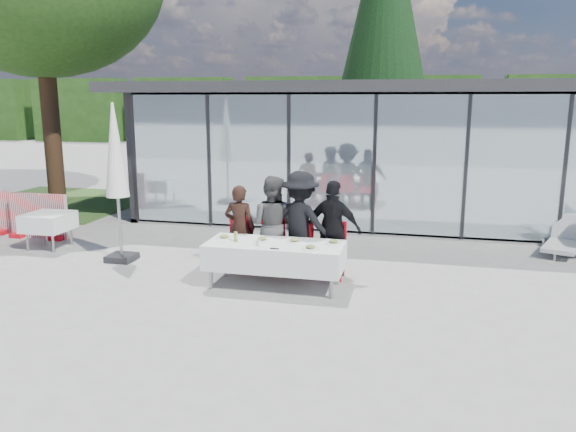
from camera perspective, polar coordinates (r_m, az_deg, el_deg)
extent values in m
plane|color=#9C9994|center=(9.24, -0.13, -7.56)|extent=(90.00, 90.00, 0.00)
cube|color=gray|center=(16.74, 13.06, 1.19)|extent=(14.00, 8.00, 0.10)
cube|color=black|center=(20.42, 13.38, 7.45)|extent=(14.00, 0.20, 3.20)
cube|color=black|center=(17.93, -9.48, 7.03)|extent=(0.20, 8.00, 3.20)
cube|color=silver|center=(12.58, 13.19, 4.86)|extent=(13.60, 0.06, 3.10)
cube|color=#2D2D30|center=(16.07, 13.60, 12.46)|extent=(14.80, 8.80, 0.24)
cube|color=#262628|center=(14.32, -15.27, 5.58)|extent=(0.08, 0.10, 3.10)
cube|color=#262628|center=(13.50, -7.98, 5.52)|extent=(0.08, 0.10, 3.10)
cube|color=#262628|center=(12.92, 0.11, 5.35)|extent=(0.08, 0.10, 3.10)
cube|color=#262628|center=(12.62, 8.76, 5.05)|extent=(0.08, 0.10, 3.10)
cube|color=#262628|center=(12.62, 17.61, 4.63)|extent=(0.08, 0.10, 3.10)
cube|color=#262628|center=(12.91, 26.26, 4.11)|extent=(0.08, 0.10, 3.10)
cube|color=red|center=(15.41, 3.73, 2.07)|extent=(0.45, 0.45, 0.90)
cube|color=red|center=(15.72, 9.44, 2.14)|extent=(0.45, 0.45, 0.90)
cube|color=red|center=(15.26, 18.70, 1.37)|extent=(0.45, 0.45, 0.90)
cube|color=red|center=(16.26, 25.52, 1.45)|extent=(0.45, 0.45, 0.90)
cube|color=#193711|center=(43.69, -20.30, 10.05)|extent=(6.50, 2.00, 4.40)
cube|color=#193711|center=(39.85, -10.50, 10.47)|extent=(6.50, 2.00, 4.40)
cube|color=#193711|center=(37.35, 1.00, 10.58)|extent=(6.50, 2.00, 4.40)
cube|color=#193711|center=(36.47, 13.57, 10.22)|extent=(6.50, 2.00, 4.40)
cube|color=#193711|center=(37.33, 26.10, 9.39)|extent=(6.50, 2.00, 4.40)
cube|color=white|center=(9.25, -1.33, -4.01)|extent=(2.26, 0.96, 0.42)
cylinder|color=gray|center=(9.29, -7.88, -5.26)|extent=(0.06, 0.06, 0.71)
cylinder|color=gray|center=(8.78, 4.44, -6.19)|extent=(0.06, 0.06, 0.71)
cylinder|color=gray|center=(9.91, -6.42, -4.11)|extent=(0.06, 0.06, 0.71)
cylinder|color=gray|center=(9.45, 5.12, -4.89)|extent=(0.06, 0.06, 0.71)
imported|color=black|center=(10.14, -4.93, -1.22)|extent=(0.59, 0.59, 1.56)
cube|color=red|center=(10.13, -5.08, -3.18)|extent=(0.44, 0.44, 0.05)
cube|color=red|center=(10.25, -4.75, -1.55)|extent=(0.44, 0.04, 0.55)
cylinder|color=red|center=(10.08, -6.35, -4.66)|extent=(0.04, 0.04, 0.43)
cylinder|color=red|center=(9.97, -4.40, -4.81)|extent=(0.04, 0.04, 0.43)
cylinder|color=red|center=(10.41, -5.69, -4.11)|extent=(0.04, 0.04, 0.43)
cylinder|color=red|center=(10.30, -3.79, -4.25)|extent=(0.04, 0.04, 0.43)
imported|color=#535353|center=(9.95, -1.65, -0.88)|extent=(0.95, 0.95, 1.75)
cube|color=red|center=(9.96, -1.79, -3.40)|extent=(0.44, 0.44, 0.05)
cube|color=red|center=(10.08, -1.50, -1.74)|extent=(0.44, 0.04, 0.55)
cylinder|color=red|center=(9.90, -3.07, -4.91)|extent=(0.04, 0.04, 0.43)
cylinder|color=red|center=(9.81, -1.04, -5.06)|extent=(0.04, 0.04, 0.43)
cylinder|color=red|center=(10.23, -2.50, -4.34)|extent=(0.04, 0.04, 0.43)
cylinder|color=red|center=(10.14, -0.53, -4.48)|extent=(0.04, 0.04, 0.43)
imported|color=black|center=(9.82, 1.27, -0.78)|extent=(1.44, 1.44, 1.84)
cube|color=red|center=(9.84, 1.13, -3.59)|extent=(0.44, 0.44, 0.05)
cube|color=red|center=(9.96, 1.38, -1.90)|extent=(0.44, 0.04, 0.55)
cylinder|color=red|center=(9.77, -0.14, -5.12)|extent=(0.04, 0.04, 0.43)
cylinder|color=red|center=(9.70, 1.94, -5.26)|extent=(0.04, 0.04, 0.43)
cylinder|color=red|center=(10.11, 0.34, -4.54)|extent=(0.04, 0.04, 0.43)
cylinder|color=red|center=(10.04, 2.35, -4.67)|extent=(0.04, 0.04, 0.43)
imported|color=black|center=(9.74, 4.63, -1.36)|extent=(1.19, 1.19, 1.70)
cube|color=red|center=(9.73, 4.50, -3.79)|extent=(0.44, 0.44, 0.05)
cube|color=red|center=(9.86, 4.70, -2.08)|extent=(0.44, 0.04, 0.55)
cylinder|color=red|center=(9.66, 3.25, -5.35)|extent=(0.04, 0.04, 0.43)
cylinder|color=red|center=(9.61, 5.37, -5.48)|extent=(0.04, 0.04, 0.43)
cylinder|color=red|center=(10.00, 3.62, -4.75)|extent=(0.04, 0.04, 0.43)
cylinder|color=red|center=(9.95, 5.67, -4.88)|extent=(0.04, 0.04, 0.43)
cylinder|color=white|center=(9.54, -6.49, -2.25)|extent=(0.28, 0.28, 0.01)
ellipsoid|color=tan|center=(9.53, -6.49, -2.05)|extent=(0.15, 0.15, 0.05)
cylinder|color=white|center=(9.33, -2.65, -2.50)|extent=(0.28, 0.28, 0.01)
ellipsoid|color=#466A28|center=(9.33, -2.65, -2.30)|extent=(0.15, 0.15, 0.05)
cylinder|color=white|center=(9.25, 0.66, -2.62)|extent=(0.28, 0.28, 0.01)
ellipsoid|color=tan|center=(9.24, 0.66, -2.42)|extent=(0.15, 0.15, 0.05)
cylinder|color=white|center=(9.18, 4.64, -2.77)|extent=(0.28, 0.28, 0.01)
ellipsoid|color=#466A28|center=(9.17, 4.64, -2.56)|extent=(0.15, 0.15, 0.05)
cylinder|color=white|center=(8.84, 2.31, -3.33)|extent=(0.28, 0.28, 0.01)
ellipsoid|color=#466A28|center=(8.83, 2.32, -3.12)|extent=(0.15, 0.15, 0.05)
cylinder|color=#81A645|center=(9.31, -5.35, -2.09)|extent=(0.06, 0.06, 0.16)
cylinder|color=silver|center=(9.01, -3.01, -2.75)|extent=(0.07, 0.07, 0.10)
cube|color=black|center=(8.83, -1.38, -3.33)|extent=(0.14, 0.03, 0.01)
cube|color=white|center=(12.65, -23.19, -0.54)|extent=(0.86, 0.86, 0.36)
cylinder|color=gray|center=(12.64, -25.01, -1.64)|extent=(0.05, 0.05, 0.72)
cylinder|color=gray|center=(12.28, -22.81, -1.82)|extent=(0.05, 0.05, 0.72)
cylinder|color=gray|center=(13.10, -23.41, -1.05)|extent=(0.05, 0.05, 0.72)
cylinder|color=gray|center=(12.76, -21.24, -1.21)|extent=(0.05, 0.05, 0.72)
cube|color=red|center=(13.27, 22.64, -0.44)|extent=(0.62, 0.62, 0.05)
cube|color=red|center=(13.10, 23.43, 0.47)|extent=(0.34, 0.34, 0.55)
cylinder|color=red|center=(13.11, 21.91, -1.57)|extent=(0.04, 0.04, 0.43)
cylinder|color=red|center=(13.17, 23.45, -1.64)|extent=(0.04, 0.04, 0.43)
cylinder|color=red|center=(13.46, 21.69, -1.22)|extent=(0.04, 0.04, 0.43)
cylinder|color=red|center=(13.52, 23.20, -1.29)|extent=(0.04, 0.04, 0.43)
cube|color=black|center=(11.32, -16.52, -4.06)|extent=(0.50, 0.50, 0.12)
cylinder|color=gray|center=(11.04, -16.92, 2.39)|extent=(0.06, 0.06, 2.70)
cone|color=white|center=(10.95, -17.16, 6.41)|extent=(0.44, 0.44, 1.74)
cube|color=red|center=(13.70, -23.98, 0.03)|extent=(1.40, 0.12, 1.00)
cube|color=red|center=(14.09, -25.45, -1.67)|extent=(0.30, 0.45, 0.10)
cube|color=red|center=(13.49, -22.13, -1.95)|extent=(0.30, 0.45, 0.10)
cube|color=red|center=(14.58, -26.93, -1.38)|extent=(0.30, 0.45, 0.10)
cube|color=silver|center=(12.54, 26.11, -2.69)|extent=(1.03, 1.43, 0.08)
cube|color=silver|center=(13.01, 26.59, -1.02)|extent=(0.65, 0.46, 0.54)
cylinder|color=silver|center=(11.99, 25.46, -3.80)|extent=(0.04, 0.04, 0.14)
cylinder|color=silver|center=(13.03, 24.49, -2.52)|extent=(0.04, 0.04, 0.14)
cylinder|color=silver|center=(13.14, 26.63, -2.61)|extent=(0.04, 0.04, 0.14)
cylinder|color=#382316|center=(17.92, -22.88, 8.19)|extent=(0.50, 0.50, 4.40)
cylinder|color=#382316|center=(21.62, 9.33, 6.25)|extent=(0.44, 0.44, 2.00)
cone|color=black|center=(21.72, 9.80, 19.49)|extent=(4.00, 4.00, 9.00)
cube|color=#385926|center=(18.16, -22.32, 1.29)|extent=(5.00, 5.00, 0.02)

